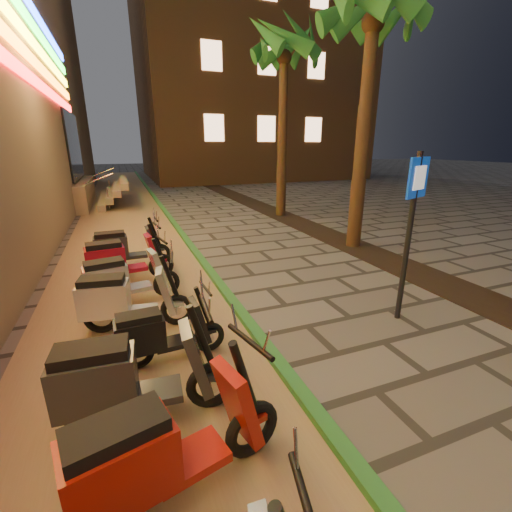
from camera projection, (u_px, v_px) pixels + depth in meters
name	position (u px, v px, depth m)	size (l,w,h in m)	color
parking_strip	(128.00, 241.00, 10.62)	(3.40, 60.00, 0.01)	#8C7251
green_curb	(182.00, 235.00, 11.20)	(0.18, 60.00, 0.10)	#27692E
planting_strip	(403.00, 267.00, 8.34)	(1.20, 40.00, 0.02)	black
apartment_block	(242.00, 31.00, 30.27)	(18.00, 16.06, 25.00)	brown
palm_c	(373.00, 21.00, 8.35)	(2.97, 3.02, 6.91)	#472D19
palm_d	(284.00, 57.00, 12.71)	(2.97, 3.02, 7.16)	#472D19
pedestrian_sign	(412.00, 216.00, 5.35)	(0.58, 0.24, 2.75)	black
scooter_5	(159.00, 452.00, 2.65)	(1.84, 0.89, 1.30)	black
scooter_6	(126.00, 379.00, 3.48)	(1.84, 0.64, 1.30)	black
scooter_7	(158.00, 334.00, 4.54)	(1.46, 0.51, 1.03)	black
scooter_8	(122.00, 300.00, 5.35)	(1.74, 0.72, 1.22)	black
scooter_9	(122.00, 279.00, 6.19)	(1.71, 0.74, 1.20)	black
scooter_10	(120.00, 260.00, 7.16)	(1.79, 0.69, 1.26)	black
scooter_11	(123.00, 248.00, 8.07)	(1.72, 0.60, 1.21)	black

